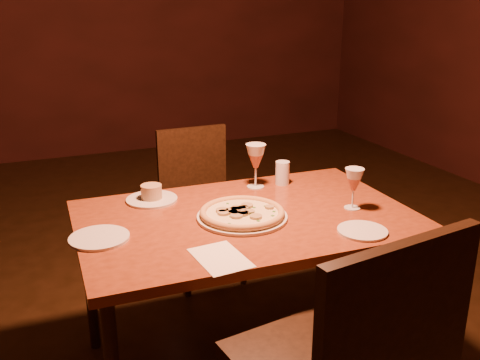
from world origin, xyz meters
name	(u,v)px	position (x,y,z in m)	size (l,w,h in m)	color
floor	(186,359)	(0.00, 0.00, 0.00)	(7.00, 7.00, 0.00)	black
dining_table	(246,230)	(0.23, -0.13, 0.63)	(1.31, 0.87, 0.69)	brown
chair_far	(200,196)	(0.32, 0.73, 0.46)	(0.40, 0.40, 0.82)	black
pizza_plate	(242,214)	(0.20, -0.15, 0.71)	(0.35, 0.35, 0.04)	silver
ramekin_saucer	(152,196)	(-0.07, 0.18, 0.71)	(0.21, 0.21, 0.07)	silver
wine_glass_far	(256,166)	(0.40, 0.16, 0.79)	(0.09, 0.09, 0.20)	#A85C46
wine_glass_right	(353,189)	(0.65, -0.22, 0.77)	(0.08, 0.08, 0.17)	#A85C46
water_tumbler	(282,173)	(0.53, 0.15, 0.74)	(0.06, 0.06, 0.11)	silver
side_plate_left	(99,238)	(-0.33, -0.13, 0.69)	(0.21, 0.21, 0.01)	silver
side_plate_near	(362,231)	(0.55, -0.43, 0.69)	(0.18, 0.18, 0.01)	silver
menu_card	(220,258)	(0.00, -0.43, 0.69)	(0.15, 0.22, 0.00)	white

